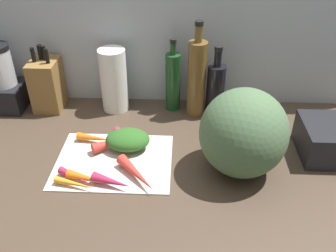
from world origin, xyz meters
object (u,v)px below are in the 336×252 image
object	(u,v)px
carrot_0	(75,177)
carrot_4	(127,138)
bottle_1	(197,78)
blender_appliance	(3,82)
carrot_5	(111,143)
cutting_board	(114,161)
winter_squash	(243,133)
bottle_0	(173,81)
carrot_2	(135,174)
carrot_6	(112,182)
carrot_1	(75,184)
knife_block	(47,84)
carrot_3	(95,138)
paper_towel_roll	(114,80)
bottle_2	(215,88)
carrot_7	(88,179)

from	to	relation	value
carrot_0	carrot_4	distance (cm)	23.69
carrot_4	bottle_1	size ratio (longest dim) A/B	0.35
blender_appliance	carrot_5	bearing A→B (deg)	-29.36
cutting_board	winter_squash	bearing A→B (deg)	-2.54
cutting_board	carrot_4	distance (cm)	10.42
carrot_4	blender_appliance	world-z (taller)	blender_appliance
bottle_0	carrot_2	bearing A→B (deg)	-102.81
carrot_4	carrot_6	xyz separation A→B (cm)	(-1.52, -21.93, 0.11)
carrot_1	knife_block	xyz separation A→B (cm)	(-21.50, 46.26, 8.30)
carrot_3	carrot_5	size ratio (longest dim) A/B	0.99
knife_block	bottle_0	bearing A→B (deg)	1.50
knife_block	bottle_1	bearing A→B (deg)	-2.29
bottle_0	carrot_5	bearing A→B (deg)	-125.23
cutting_board	bottle_0	bearing A→B (deg)	62.63
winter_squash	bottle_0	bearing A→B (deg)	121.21
carrot_1	bottle_0	world-z (taller)	bottle_0
paper_towel_roll	cutting_board	bearing A→B (deg)	-82.06
carrot_1	paper_towel_roll	size ratio (longest dim) A/B	0.52
blender_appliance	knife_block	bearing A→B (deg)	4.01
carrot_5	bottle_2	world-z (taller)	bottle_2
carrot_5	bottle_2	distance (cm)	44.65
carrot_6	carrot_1	bearing A→B (deg)	-175.89
carrot_1	winter_squash	size ratio (longest dim) A/B	0.47
carrot_1	carrot_6	size ratio (longest dim) A/B	1.05
carrot_2	paper_towel_roll	size ratio (longest dim) A/B	0.72
bottle_1	carrot_1	bearing A→B (deg)	-129.38
carrot_5	winter_squash	world-z (taller)	winter_squash
carrot_0	bottle_1	size ratio (longest dim) A/B	0.33
carrot_3	carrot_4	distance (cm)	10.99
bottle_1	bottle_2	bearing A→B (deg)	4.60
cutting_board	bottle_0	size ratio (longest dim) A/B	1.29
carrot_0	carrot_5	distance (cm)	18.41
carrot_3	paper_towel_roll	xyz separation A→B (cm)	(3.33, 23.84, 10.19)
carrot_3	carrot_7	xyz separation A→B (cm)	(2.27, -20.52, 0.06)
paper_towel_roll	carrot_4	bearing A→B (deg)	-72.05
winter_squash	knife_block	bearing A→B (deg)	153.62
carrot_4	carrot_7	world-z (taller)	carrot_4
carrot_2	carrot_6	xyz separation A→B (cm)	(-6.63, -3.59, -0.14)
carrot_7	bottle_2	size ratio (longest dim) A/B	0.50
bottle_1	knife_block	bearing A→B (deg)	177.71
carrot_1	winter_squash	distance (cm)	51.92
carrot_5	carrot_7	world-z (taller)	carrot_5
blender_appliance	carrot_4	bearing A→B (deg)	-23.88
blender_appliance	bottle_1	bearing A→B (deg)	-0.87
carrot_0	carrot_5	bearing A→B (deg)	64.14
carrot_1	bottle_2	bearing A→B (deg)	45.74
blender_appliance	bottle_1	size ratio (longest dim) A/B	0.71
blender_appliance	bottle_2	size ratio (longest dim) A/B	0.95
carrot_1	carrot_7	distance (cm)	4.14
carrot_3	carrot_5	bearing A→B (deg)	-26.87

